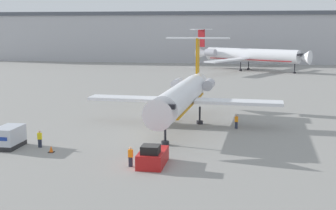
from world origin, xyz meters
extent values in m
plane|color=gray|center=(0.00, 0.00, 0.00)|extent=(600.00, 600.00, 0.00)
cube|color=#B2B2B7|center=(0.00, 120.00, 7.64)|extent=(180.00, 16.00, 15.29)
cube|color=#4C515B|center=(0.00, 120.00, 15.89)|extent=(180.00, 16.80, 1.20)
cylinder|color=white|center=(0.57, 16.64, 3.64)|extent=(3.91, 20.64, 2.99)
cone|color=white|center=(0.05, 5.19, 3.64)|extent=(3.09, 2.52, 2.99)
cube|color=black|center=(0.10, 6.15, 4.16)|extent=(2.57, 0.81, 0.44)
cone|color=white|center=(1.10, 28.54, 3.64)|extent=(2.84, 3.41, 2.69)
cube|color=orange|center=(0.57, 16.64, 2.67)|extent=(3.52, 18.58, 0.20)
cube|color=white|center=(7.26, 17.37, 2.96)|extent=(10.43, 3.25, 0.36)
cube|color=white|center=(-6.03, 17.97, 2.96)|extent=(10.43, 3.25, 0.36)
cylinder|color=#ADADB7|center=(3.08, 25.16, 4.01)|extent=(1.56, 3.42, 1.41)
cylinder|color=#ADADB7|center=(-1.17, 25.35, 4.01)|extent=(1.56, 3.42, 1.41)
cube|color=orange|center=(1.13, 29.20, 7.63)|extent=(0.34, 2.21, 5.00)
cube|color=white|center=(1.13, 29.20, 10.14)|extent=(9.08, 2.20, 0.20)
cylinder|color=black|center=(0.15, 7.39, 1.07)|extent=(0.24, 0.24, 2.14)
cylinder|color=black|center=(0.15, 7.39, 0.20)|extent=(0.80, 0.80, 0.40)
cylinder|color=black|center=(-1.30, 18.36, 1.07)|extent=(0.24, 0.24, 2.14)
cylinder|color=black|center=(-1.30, 18.36, 0.20)|extent=(0.80, 0.80, 0.40)
cylinder|color=black|center=(2.58, 18.18, 1.07)|extent=(0.24, 0.24, 2.14)
cylinder|color=black|center=(2.58, 18.18, 0.20)|extent=(0.80, 0.80, 0.40)
cube|color=#B21919|center=(0.26, 0.44, 0.63)|extent=(2.16, 4.09, 1.26)
cube|color=black|center=(0.26, -0.46, 1.61)|extent=(1.51, 1.47, 0.70)
cube|color=black|center=(0.26, 2.40, 0.44)|extent=(1.95, 0.30, 0.76)
cube|color=#232326|center=(-14.83, 3.90, 0.23)|extent=(2.00, 3.41, 0.45)
cube|color=#B7BCC6|center=(-14.83, 3.90, 1.28)|extent=(2.00, 3.41, 1.65)
cube|color=navy|center=(-14.83, 2.17, 1.28)|extent=(1.40, 0.04, 0.36)
cube|color=#232838|center=(-1.50, -0.37, 0.42)|extent=(0.32, 0.20, 0.84)
cube|color=orange|center=(-1.50, -0.37, 1.17)|extent=(0.40, 0.24, 0.66)
sphere|color=tan|center=(-1.50, -0.37, 1.62)|extent=(0.24, 0.24, 0.24)
cube|color=#232838|center=(7.06, 16.26, 0.40)|extent=(0.32, 0.20, 0.80)
cube|color=orange|center=(7.06, 16.26, 1.12)|extent=(0.40, 0.24, 0.63)
sphere|color=tan|center=(7.06, 16.26, 1.55)|extent=(0.23, 0.23, 0.23)
cube|color=#232838|center=(-11.89, 4.42, 0.41)|extent=(0.32, 0.20, 0.82)
cube|color=yellow|center=(-11.89, 4.42, 1.14)|extent=(0.40, 0.24, 0.65)
sphere|color=tan|center=(-11.89, 4.42, 1.58)|extent=(0.24, 0.24, 0.24)
cube|color=black|center=(-10.05, 2.86, 0.02)|extent=(0.55, 0.55, 0.04)
cone|color=orange|center=(-10.05, 2.86, 0.35)|extent=(0.39, 0.39, 0.62)
cylinder|color=white|center=(9.41, 89.45, 4.16)|extent=(25.05, 15.36, 3.53)
cone|color=white|center=(22.36, 82.68, 4.16)|extent=(4.14, 4.44, 3.53)
cube|color=black|center=(21.36, 83.21, 4.78)|extent=(2.01, 2.98, 0.44)
cone|color=white|center=(-4.02, 96.47, 4.16)|extent=(4.91, 4.61, 3.18)
cube|color=maroon|center=(9.41, 89.45, 3.01)|extent=(22.54, 13.82, 0.20)
cube|color=white|center=(13.02, 99.23, 3.37)|extent=(10.78, 16.68, 0.36)
cube|color=white|center=(3.45, 80.90, 3.37)|extent=(10.78, 16.68, 0.36)
cylinder|color=#ADADB7|center=(0.81, 96.95, 4.60)|extent=(3.59, 3.16, 2.00)
cylinder|color=#ADADB7|center=(-1.66, 92.23, 4.60)|extent=(3.59, 3.16, 2.00)
cube|color=maroon|center=(-4.71, 96.83, 8.42)|extent=(2.06, 1.23, 5.00)
cube|color=white|center=(-4.71, 96.83, 10.92)|extent=(5.76, 8.81, 0.20)
cylinder|color=black|center=(20.23, 83.80, 1.20)|extent=(0.24, 0.24, 2.40)
cylinder|color=black|center=(20.23, 83.80, 0.20)|extent=(0.80, 0.80, 0.40)
cylinder|color=black|center=(6.64, 88.31, 1.20)|extent=(0.24, 0.24, 2.40)
cylinder|color=black|center=(6.64, 88.31, 0.20)|extent=(0.80, 0.80, 0.40)
cylinder|color=black|center=(8.77, 92.37, 1.20)|extent=(0.24, 0.24, 2.40)
cylinder|color=black|center=(8.77, 92.37, 0.20)|extent=(0.80, 0.80, 0.40)
camera|label=1|loc=(7.92, -37.74, 11.83)|focal=50.00mm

